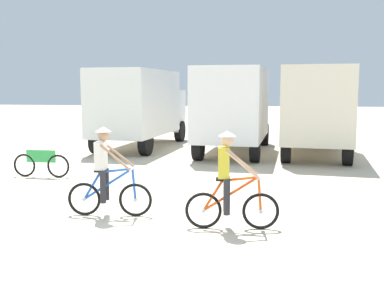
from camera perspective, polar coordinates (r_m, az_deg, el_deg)
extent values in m
plane|color=beige|center=(9.23, -3.55, -9.27)|extent=(120.00, 120.00, 0.00)
cube|color=white|center=(19.59, -7.00, 5.18)|extent=(2.84, 5.39, 2.70)
cube|color=silver|center=(22.82, -3.94, 4.19)|extent=(2.32, 1.69, 2.00)
cube|color=black|center=(23.47, -3.42, 5.12)|extent=(2.02, 0.26, 0.80)
cylinder|color=black|center=(23.13, -6.40, 1.71)|extent=(0.41, 1.02, 1.00)
cylinder|color=black|center=(22.50, -1.52, 1.61)|extent=(0.41, 1.02, 1.00)
cylinder|color=black|center=(18.55, -11.73, 0.34)|extent=(0.41, 1.02, 1.00)
cylinder|color=black|center=(17.77, -5.79, 0.17)|extent=(0.41, 1.02, 1.00)
cube|color=white|center=(17.88, 5.14, 5.04)|extent=(2.76, 5.35, 2.70)
cube|color=#4C6B9E|center=(21.27, 6.36, 3.97)|extent=(2.30, 1.65, 2.00)
cube|color=black|center=(21.95, 6.58, 4.97)|extent=(2.02, 0.22, 0.80)
cylinder|color=black|center=(21.39, 3.58, 1.33)|extent=(0.39, 1.02, 1.00)
cylinder|color=black|center=(21.16, 9.04, 1.19)|extent=(0.39, 1.02, 1.00)
cylinder|color=black|center=(16.51, 0.79, -0.31)|extent=(0.39, 1.02, 1.00)
cylinder|color=black|center=(16.21, 7.86, -0.51)|extent=(0.39, 1.02, 1.00)
cube|color=beige|center=(17.80, 15.38, 4.81)|extent=(2.95, 5.43, 2.70)
cube|color=silver|center=(21.22, 15.31, 3.76)|extent=(2.35, 1.73, 2.00)
cube|color=black|center=(21.91, 15.33, 4.77)|extent=(2.02, 0.30, 0.80)
cylinder|color=black|center=(21.22, 12.47, 1.13)|extent=(0.43, 1.03, 1.00)
cylinder|color=black|center=(21.22, 17.98, 0.96)|extent=(0.43, 1.03, 1.00)
cylinder|color=black|center=(16.26, 11.64, -0.56)|extent=(0.43, 1.03, 1.00)
cylinder|color=black|center=(16.27, 18.83, -0.78)|extent=(0.43, 1.03, 1.00)
torus|color=black|center=(9.37, -7.07, -6.93)|extent=(0.68, 0.12, 0.68)
cylinder|color=silver|center=(9.37, -7.07, -6.93)|extent=(0.09, 0.09, 0.08)
torus|color=black|center=(9.62, -13.26, -6.69)|extent=(0.68, 0.12, 0.68)
cylinder|color=silver|center=(9.62, -13.26, -6.69)|extent=(0.09, 0.09, 0.08)
cylinder|color=blue|center=(9.41, -10.40, -4.92)|extent=(1.03, 0.14, 0.68)
cylinder|color=blue|center=(9.32, -9.40, -3.26)|extent=(0.66, 0.11, 0.13)
cylinder|color=blue|center=(9.51, -12.31, -5.09)|extent=(0.39, 0.08, 0.59)
cylinder|color=blue|center=(9.30, -7.25, -5.01)|extent=(0.10, 0.06, 0.64)
cylinder|color=silver|center=(9.24, -7.43, -3.06)|extent=(0.08, 0.52, 0.04)
cube|color=black|center=(9.40, -11.35, -3.28)|extent=(0.25, 0.14, 0.06)
cube|color=silver|center=(9.35, -11.28, -1.41)|extent=(0.23, 0.34, 0.56)
sphere|color=#A87A5B|center=(9.28, -10.98, 1.03)|extent=(0.22, 0.22, 0.22)
cone|color=silver|center=(9.27, -10.99, 1.83)|extent=(0.32, 0.32, 0.10)
cylinder|color=#26262B|center=(9.56, -10.64, -4.93)|extent=(0.12, 0.12, 0.66)
cylinder|color=#26262B|center=(9.32, -11.04, -5.25)|extent=(0.12, 0.12, 0.66)
cylinder|color=#A87A5B|center=(9.44, -9.01, -1.37)|extent=(0.63, 0.15, 0.53)
cylinder|color=#A87A5B|center=(9.09, -9.52, -1.70)|extent=(0.63, 0.06, 0.53)
torus|color=black|center=(8.56, 8.55, -8.28)|extent=(0.68, 0.13, 0.68)
cylinder|color=silver|center=(8.56, 8.55, -8.28)|extent=(0.09, 0.09, 0.08)
torus|color=black|center=(8.52, 1.43, -8.27)|extent=(0.68, 0.13, 0.68)
cylinder|color=silver|center=(8.52, 1.43, -8.27)|extent=(0.09, 0.09, 0.08)
cylinder|color=#E05119|center=(8.44, 4.85, -6.20)|extent=(1.03, 0.16, 0.68)
cylinder|color=#E05119|center=(8.39, 6.05, -4.34)|extent=(0.66, 0.12, 0.13)
cylinder|color=#E05119|center=(8.45, 2.62, -6.45)|extent=(0.39, 0.09, 0.59)
cylinder|color=#E05119|center=(8.48, 8.42, -6.19)|extent=(0.10, 0.06, 0.64)
cylinder|color=silver|center=(8.41, 8.29, -4.07)|extent=(0.09, 0.52, 0.04)
cube|color=black|center=(8.38, 3.81, -4.40)|extent=(0.25, 0.14, 0.06)
cube|color=gold|center=(8.33, 3.96, -2.30)|extent=(0.23, 0.34, 0.56)
sphere|color=tan|center=(8.27, 4.40, 0.43)|extent=(0.22, 0.22, 0.22)
cone|color=silver|center=(8.26, 4.41, 1.33)|extent=(0.32, 0.32, 0.10)
cylinder|color=#26262B|center=(8.57, 4.32, -6.19)|extent=(0.12, 0.12, 0.66)
cylinder|color=#26262B|center=(8.32, 4.36, -6.60)|extent=(0.12, 0.12, 0.66)
cylinder|color=tan|center=(8.52, 6.21, -2.22)|extent=(0.63, 0.16, 0.53)
cylinder|color=tan|center=(8.17, 6.36, -2.62)|extent=(0.63, 0.07, 0.53)
torus|color=black|center=(13.83, -16.32, -2.67)|extent=(0.68, 0.06, 0.68)
torus|color=black|center=(14.30, -20.14, -2.50)|extent=(0.68, 0.06, 0.68)
cube|color=green|center=(14.01, -18.30, -1.45)|extent=(0.89, 0.04, 0.36)
cylinder|color=silver|center=(13.76, -16.59, -0.15)|extent=(0.04, 0.50, 0.04)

